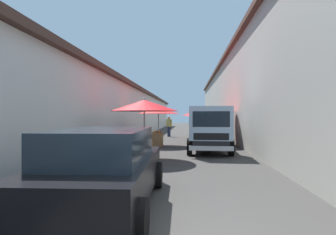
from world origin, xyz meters
TOP-DOWN VIEW (x-y plane):
  - ground at (13.50, 0.00)m, footprint 90.00×90.00m
  - building_left_whitewash at (15.75, 6.71)m, footprint 49.80×7.50m
  - building_right_concrete at (15.75, -6.71)m, footprint 49.80×7.50m
  - fruit_stall_mid_lane at (6.83, 1.19)m, footprint 2.61×2.61m
  - fruit_stall_near_left at (17.21, -1.17)m, footprint 2.46×2.46m
  - fruit_stall_far_right at (11.45, 1.20)m, footprint 2.39×2.39m
  - fruit_stall_far_left at (11.98, -1.84)m, footprint 2.72×2.72m
  - fruit_stall_near_right at (14.74, -1.76)m, footprint 2.88×2.88m
  - hatchback_car at (1.63, 1.03)m, footprint 3.96×2.03m
  - delivery_truck at (8.79, -1.44)m, footprint 4.97×2.08m
  - vendor_by_crates at (17.50, -2.37)m, footprint 0.26×0.64m
  - vendor_in_shade at (17.81, 1.09)m, footprint 0.46×0.51m
  - parked_scooter at (9.20, 1.88)m, footprint 1.69×0.36m

SIDE VIEW (x-z plane):
  - ground at x=13.50m, z-range 0.00..0.00m
  - parked_scooter at x=9.20m, z-range -0.12..1.02m
  - hatchback_car at x=1.63m, z-range 0.01..1.46m
  - vendor_by_crates at x=17.50m, z-range 0.12..1.73m
  - vendor_in_shade at x=17.81m, z-range 0.13..1.78m
  - delivery_truck at x=8.79m, z-range 0.00..2.08m
  - fruit_stall_near_right at x=14.74m, z-range 0.62..2.71m
  - fruit_stall_far_right at x=11.45m, z-range 0.61..2.80m
  - fruit_stall_near_left at x=17.21m, z-range 0.62..2.85m
  - fruit_stall_far_left at x=11.98m, z-range 0.61..2.91m
  - fruit_stall_mid_lane at x=6.83m, z-range 0.72..3.10m
  - building_left_whitewash at x=15.75m, z-range 0.01..3.84m
  - building_right_concrete at x=15.75m, z-range 0.01..6.12m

